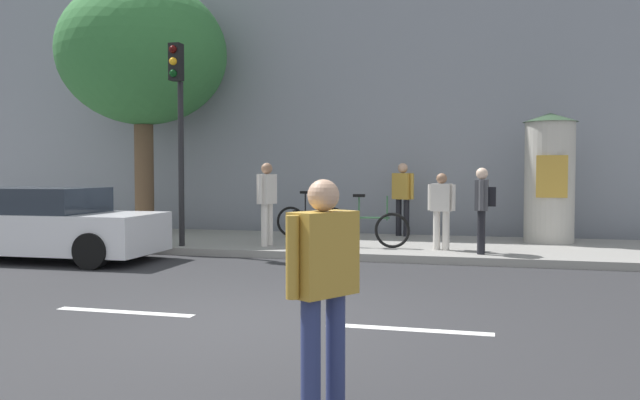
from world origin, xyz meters
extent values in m
plane|color=#2B2B2D|center=(0.00, 0.00, 0.00)|extent=(80.00, 80.00, 0.00)
cube|color=gray|center=(0.00, 7.00, 0.07)|extent=(36.00, 4.00, 0.15)
cube|color=silver|center=(-1.71, 0.00, 0.00)|extent=(1.80, 0.16, 0.01)
cube|color=silver|center=(1.71, 0.00, 0.00)|extent=(1.80, 0.16, 0.01)
cube|color=gray|center=(0.00, 12.00, 5.49)|extent=(36.00, 5.00, 10.98)
cylinder|color=black|center=(-3.64, 5.35, 1.85)|extent=(0.12, 0.12, 3.40)
cube|color=black|center=(-3.64, 5.17, 3.92)|extent=(0.24, 0.24, 0.75)
sphere|color=#390605|center=(-3.64, 5.04, 4.16)|extent=(0.16, 0.16, 0.16)
sphere|color=#F2A519|center=(-3.64, 5.04, 3.92)|extent=(0.16, 0.16, 0.16)
sphere|color=#07330F|center=(-3.64, 5.04, 3.68)|extent=(0.16, 0.16, 0.16)
cylinder|color=#B2ADA3|center=(3.83, 8.07, 1.46)|extent=(1.06, 1.06, 2.63)
cone|color=#334C33|center=(3.83, 8.07, 2.88)|extent=(1.17, 1.17, 0.20)
cube|color=#B78C33|center=(3.83, 7.53, 1.60)|extent=(0.64, 0.02, 0.90)
cylinder|color=brown|center=(-5.93, 7.86, 1.52)|extent=(0.48, 0.48, 2.73)
ellipsoid|color=#337238|center=(-5.93, 7.86, 4.67)|extent=(4.21, 4.21, 3.58)
cylinder|color=navy|center=(1.35, -2.64, 0.42)|extent=(0.14, 0.14, 0.83)
cylinder|color=navy|center=(1.48, -2.43, 0.42)|extent=(0.14, 0.14, 0.83)
cube|color=#B78C33|center=(1.41, -2.53, 1.13)|extent=(0.46, 0.54, 0.59)
cylinder|color=#B78C33|center=(1.26, -2.78, 1.13)|extent=(0.09, 0.09, 0.56)
cylinder|color=#B78C33|center=(1.56, -2.29, 1.13)|extent=(0.09, 0.09, 0.56)
sphere|color=tan|center=(1.41, -2.53, 1.54)|extent=(0.23, 0.23, 0.23)
cylinder|color=silver|center=(1.74, 6.00, 0.53)|extent=(0.14, 0.14, 0.77)
cylinder|color=silver|center=(1.55, 6.04, 0.53)|extent=(0.14, 0.14, 0.77)
cube|color=silver|center=(1.64, 6.02, 1.19)|extent=(0.43, 0.32, 0.54)
cylinder|color=silver|center=(1.87, 5.96, 1.19)|extent=(0.09, 0.09, 0.52)
cylinder|color=silver|center=(1.42, 6.07, 1.19)|extent=(0.09, 0.09, 0.52)
sphere|color=#8C664C|center=(1.64, 6.02, 1.56)|extent=(0.21, 0.21, 0.21)
cube|color=#B78C33|center=(1.69, 6.19, 1.16)|extent=(0.31, 0.22, 0.36)
cylinder|color=black|center=(2.41, 5.51, 0.56)|extent=(0.14, 0.14, 0.82)
cylinder|color=black|center=(2.42, 5.76, 0.56)|extent=(0.14, 0.14, 0.82)
cube|color=#4C4C51|center=(2.42, 5.64, 1.26)|extent=(0.25, 0.50, 0.58)
cylinder|color=#4C4C51|center=(2.41, 5.34, 1.26)|extent=(0.09, 0.09, 0.55)
cylinder|color=#4C4C51|center=(2.42, 5.93, 1.26)|extent=(0.09, 0.09, 0.55)
sphere|color=beige|center=(2.42, 5.64, 1.66)|extent=(0.22, 0.22, 0.22)
cube|color=black|center=(2.60, 5.63, 1.23)|extent=(0.17, 0.28, 0.36)
cylinder|color=silver|center=(-1.96, 5.76, 0.59)|extent=(0.14, 0.14, 0.88)
cylinder|color=silver|center=(-1.92, 5.98, 0.59)|extent=(0.14, 0.14, 0.88)
cube|color=silver|center=(-1.94, 5.87, 1.33)|extent=(0.32, 0.48, 0.62)
cylinder|color=silver|center=(-1.99, 5.61, 1.33)|extent=(0.09, 0.09, 0.59)
cylinder|color=silver|center=(-1.89, 6.13, 1.33)|extent=(0.09, 0.09, 0.59)
sphere|color=#8C664C|center=(-1.94, 5.87, 1.76)|extent=(0.24, 0.24, 0.24)
cylinder|color=black|center=(0.65, 8.50, 0.59)|extent=(0.14, 0.14, 0.89)
cylinder|color=black|center=(0.45, 8.62, 0.59)|extent=(0.14, 0.14, 0.89)
cube|color=#B78C33|center=(0.55, 8.56, 1.35)|extent=(0.52, 0.44, 0.63)
cylinder|color=#B78C33|center=(0.79, 8.42, 1.35)|extent=(0.09, 0.09, 0.60)
cylinder|color=#B78C33|center=(0.31, 8.70, 1.35)|extent=(0.09, 0.09, 0.60)
sphere|color=tan|center=(0.55, 8.56, 1.78)|extent=(0.24, 0.24, 0.24)
torus|color=black|center=(-2.00, 7.73, 0.51)|extent=(0.72, 0.11, 0.72)
torus|color=black|center=(-0.95, 7.66, 0.51)|extent=(0.72, 0.11, 0.72)
cylinder|color=black|center=(-1.47, 7.70, 0.76)|extent=(0.95, 0.11, 0.04)
cylinder|color=black|center=(-1.63, 7.71, 0.96)|extent=(0.04, 0.04, 0.45)
cylinder|color=black|center=(-1.06, 7.66, 0.96)|extent=(0.04, 0.04, 0.50)
cube|color=black|center=(-1.63, 7.71, 1.21)|extent=(0.25, 0.12, 0.06)
torus|color=black|center=(-0.39, 6.04, 0.51)|extent=(0.72, 0.08, 0.72)
torus|color=black|center=(0.66, 6.07, 0.51)|extent=(0.72, 0.08, 0.72)
cylinder|color=#2D5938|center=(0.14, 6.05, 0.76)|extent=(0.95, 0.06, 0.04)
cylinder|color=#2D5938|center=(-0.02, 6.05, 0.96)|extent=(0.04, 0.04, 0.45)
cylinder|color=#2D5938|center=(0.56, 6.06, 0.96)|extent=(0.04, 0.04, 0.50)
cube|color=black|center=(-0.02, 6.05, 1.21)|extent=(0.24, 0.11, 0.06)
cube|color=silver|center=(-5.74, 3.71, 0.55)|extent=(4.57, 1.86, 0.73)
cube|color=#262D38|center=(-5.96, 3.71, 1.15)|extent=(2.57, 1.64, 0.48)
cylinder|color=black|center=(-7.34, 4.51, 0.32)|extent=(0.64, 0.23, 0.64)
cylinder|color=black|center=(-4.14, 2.91, 0.32)|extent=(0.64, 0.23, 0.64)
cylinder|color=black|center=(-4.17, 4.58, 0.32)|extent=(0.64, 0.23, 0.64)
camera|label=1|loc=(2.52, -6.90, 1.70)|focal=36.28mm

